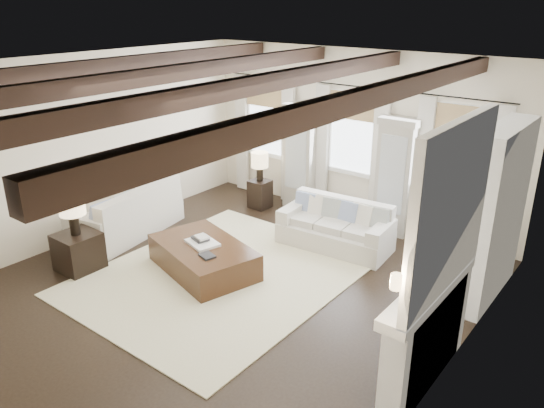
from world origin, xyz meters
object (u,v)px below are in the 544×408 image
Objects in this scene: side_table_front at (79,252)px; sofa_left at (129,216)px; side_table_back at (260,194)px; ottoman at (204,258)px; sofa_back at (337,228)px.

sofa_left is at bearing 108.63° from side_table_front.
side_table_back is (0.57, 3.82, -0.02)m from side_table_front.
side_table_back reaches higher than ottoman.
side_table_back is at bearing 67.53° from sofa_left.
sofa_back is 2.37m from ottoman.
ottoman is (-1.17, -2.06, -0.11)m from sofa_back.
side_table_back is (-2.19, 0.60, -0.05)m from sofa_back.
sofa_left is 3.91× the size of side_table_back.
side_table_front is 1.06× the size of side_table_back.
side_table_back is at bearing 164.71° from sofa_back.
sofa_left is 1.30× the size of ottoman.
sofa_back reaches higher than side_table_back.
sofa_left is (-3.21, -1.88, 0.03)m from sofa_back.
side_table_front is at bearing -130.54° from sofa_back.
side_table_front is at bearing -127.87° from ottoman.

